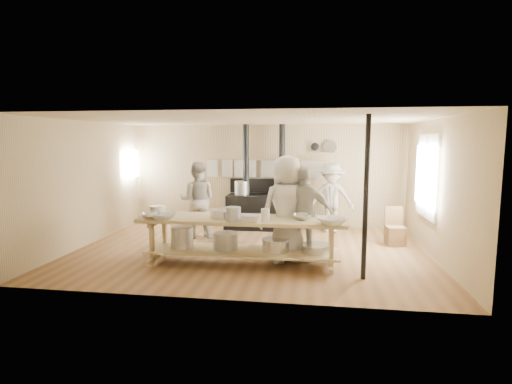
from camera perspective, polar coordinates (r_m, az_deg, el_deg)
ground at (r=8.09m, az=-0.85°, el=-8.41°), size 7.00×7.00×0.00m
room_shell at (r=7.80m, az=-0.87°, el=3.14°), size 7.00×7.00×7.00m
window_right at (r=8.60m, az=23.32°, el=2.10°), size 0.09×1.50×1.65m
left_opening at (r=10.78m, az=-17.53°, el=3.83°), size 0.00×0.90×0.90m
stove at (r=10.02m, az=1.06°, el=-2.29°), size 1.90×0.75×2.60m
towel_rail at (r=10.18m, az=1.31°, el=3.68°), size 3.00×0.04×0.47m
back_wall_shelf at (r=10.12m, az=9.65°, el=6.14°), size 0.63×0.14×0.32m
prep_table at (r=7.10m, az=-2.10°, el=-6.31°), size 3.60×0.90×0.85m
support_post at (r=6.44m, az=15.42°, el=-0.90°), size 0.08×0.08×2.60m
cook_far_left at (r=9.16m, az=-8.24°, el=-1.62°), size 0.68×0.59×1.56m
cook_left at (r=9.15m, az=-8.36°, el=-1.12°), size 0.90×0.74×1.73m
cook_center at (r=7.22m, az=4.39°, el=-2.44°), size 1.13×0.98×1.94m
cook_right at (r=7.23m, az=6.90°, el=-3.22°), size 1.07×0.53×1.75m
cook_by_window at (r=9.74m, az=10.70°, el=-0.83°), size 1.12×0.69×1.67m
chair at (r=9.00m, az=19.25°, el=-5.66°), size 0.40×0.40×0.80m
bowl_white_a at (r=7.07m, az=-13.19°, el=-3.40°), size 0.50×0.50×0.10m
bowl_steel_a at (r=7.15m, az=-14.86°, el=-3.32°), size 0.47×0.47×0.10m
bowl_white_b at (r=6.59m, az=10.84°, el=-4.08°), size 0.63×0.63×0.11m
bowl_steel_b at (r=6.87m, az=6.59°, el=-3.58°), size 0.44×0.44×0.10m
roasting_pan at (r=6.80m, az=-1.53°, el=-3.67°), size 0.42×0.28×0.09m
mixing_bowl_large at (r=7.03m, az=-4.75°, el=-3.11°), size 0.57×0.57×0.15m
bucket_galv at (r=6.70m, az=-3.29°, el=-3.19°), size 0.31×0.31×0.24m
deep_bowl_enamel at (r=7.45m, az=-13.85°, el=-2.61°), size 0.28×0.28×0.17m
pitcher at (r=6.63m, az=1.34°, el=-3.37°), size 0.19×0.19×0.23m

